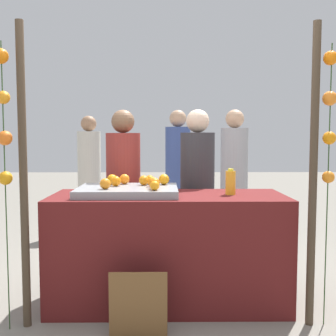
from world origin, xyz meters
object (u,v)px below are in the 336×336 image
object	(u,v)px
orange_0	(116,181)
vendor_left	(124,201)
stall_counter	(168,249)
vendor_right	(197,200)
juice_bottle	(231,182)
chalkboard_sign	(138,305)
orange_1	(112,179)

from	to	relation	value
orange_0	vendor_left	size ratio (longest dim) A/B	0.05
stall_counter	vendor_right	size ratio (longest dim) A/B	1.16
juice_bottle	orange_0	bearing A→B (deg)	176.32
juice_bottle	chalkboard_sign	size ratio (longest dim) A/B	0.45
chalkboard_sign	vendor_left	distance (m)	1.25
stall_counter	orange_0	xyz separation A→B (m)	(-0.42, 0.06, 0.54)
chalkboard_sign	vendor_right	distance (m)	1.34
orange_0	chalkboard_sign	distance (m)	1.00
chalkboard_sign	vendor_right	size ratio (longest dim) A/B	0.29
chalkboard_sign	juice_bottle	bearing A→B (deg)	38.65
stall_counter	chalkboard_sign	size ratio (longest dim) A/B	4.06
juice_bottle	vendor_right	distance (m)	0.65
orange_1	chalkboard_sign	bearing A→B (deg)	-70.48
stall_counter	chalkboard_sign	bearing A→B (deg)	-110.41
stall_counter	vendor_right	world-z (taller)	vendor_right
orange_0	vendor_left	xyz separation A→B (m)	(0.01, 0.50, -0.24)
stall_counter	juice_bottle	distance (m)	0.73
stall_counter	vendor_right	xyz separation A→B (m)	(0.28, 0.58, 0.30)
chalkboard_sign	orange_0	bearing A→B (deg)	109.15
orange_0	orange_1	distance (m)	0.12
orange_0	vendor_left	distance (m)	0.56
stall_counter	vendor_left	bearing A→B (deg)	125.78
stall_counter	orange_0	distance (m)	0.69
juice_bottle	vendor_left	distance (m)	1.09
orange_1	vendor_left	size ratio (longest dim) A/B	0.05
orange_1	chalkboard_sign	world-z (taller)	orange_1
orange_1	orange_0	bearing A→B (deg)	-68.48
orange_1	vendor_left	distance (m)	0.46
juice_bottle	vendor_left	xyz separation A→B (m)	(-0.90, 0.56, -0.24)
stall_counter	vendor_right	bearing A→B (deg)	64.20
vendor_right	orange_0	bearing A→B (deg)	-143.79
vendor_left	stall_counter	bearing A→B (deg)	-54.22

